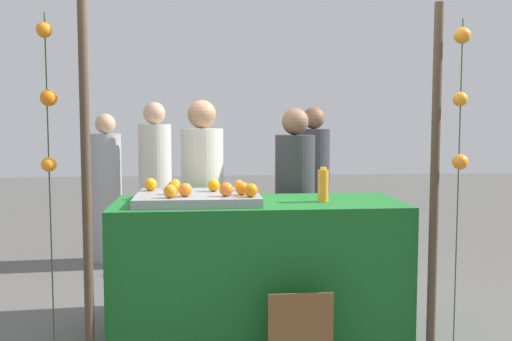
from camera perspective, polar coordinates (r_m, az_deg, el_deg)
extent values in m
plane|color=#565451|center=(4.21, 0.21, -15.76)|extent=(24.00, 24.00, 0.00)
cube|color=#196023|center=(4.07, 0.21, -9.59)|extent=(1.97, 0.82, 0.93)
cube|color=gray|center=(3.96, -5.76, -2.68)|extent=(0.82, 0.67, 0.06)
sphere|color=orange|center=(3.77, -2.96, -1.87)|extent=(0.09, 0.09, 0.09)
sphere|color=orange|center=(3.83, -1.36, -1.78)|extent=(0.09, 0.09, 0.09)
sphere|color=orange|center=(3.78, -6.99, -1.90)|extent=(0.09, 0.09, 0.09)
sphere|color=orange|center=(3.73, -0.49, -1.96)|extent=(0.09, 0.09, 0.09)
sphere|color=orange|center=(3.91, -8.13, -1.69)|extent=(0.09, 0.09, 0.09)
sphere|color=orange|center=(4.14, -10.35, -1.37)|extent=(0.09, 0.09, 0.09)
sphere|color=orange|center=(3.73, -8.46, -2.03)|extent=(0.09, 0.09, 0.09)
sphere|color=orange|center=(4.05, -4.19, -1.46)|extent=(0.09, 0.09, 0.09)
sphere|color=orange|center=(4.21, -7.98, -1.33)|extent=(0.07, 0.07, 0.07)
sphere|color=orange|center=(4.10, -1.67, -1.46)|extent=(0.07, 0.07, 0.07)
cylinder|color=orange|center=(3.97, 6.63, -1.50)|extent=(0.07, 0.07, 0.22)
cylinder|color=yellow|center=(3.96, 6.65, 0.21)|extent=(0.04, 0.04, 0.02)
cube|color=brown|center=(3.60, 4.44, -15.59)|extent=(0.40, 0.01, 0.47)
cube|color=black|center=(3.61, 4.40, -15.51)|extent=(0.37, 0.02, 0.45)
cylinder|color=beige|center=(4.60, -5.28, -4.79)|extent=(0.33, 0.33, 1.43)
sphere|color=#A87A59|center=(4.54, -5.37, 5.53)|extent=(0.22, 0.22, 0.22)
cylinder|color=#333338|center=(4.70, 3.83, -4.90)|extent=(0.32, 0.32, 1.37)
sphere|color=brown|center=(4.63, 3.89, 4.83)|extent=(0.21, 0.21, 0.21)
cylinder|color=beige|center=(6.08, -9.89, -2.35)|extent=(0.34, 0.34, 1.46)
sphere|color=tan|center=(6.04, -10.01, 5.59)|extent=(0.23, 0.23, 0.23)
cylinder|color=#333338|center=(5.88, 5.65, -2.78)|extent=(0.33, 0.33, 1.41)
sphere|color=brown|center=(5.83, 5.72, 5.17)|extent=(0.22, 0.22, 0.22)
cylinder|color=#99999E|center=(6.33, -14.48, -2.62)|extent=(0.31, 0.31, 1.35)
sphere|color=tan|center=(6.28, -14.63, 4.48)|extent=(0.21, 0.21, 0.21)
cylinder|color=#473828|center=(3.55, -16.39, -1.44)|extent=(0.06, 0.06, 2.21)
cylinder|color=#473828|center=(3.78, 17.20, -1.09)|extent=(0.06, 0.06, 2.21)
cylinder|color=#2D4C23|center=(3.59, -19.66, -2.31)|extent=(0.01, 0.01, 2.10)
sphere|color=orange|center=(3.60, -20.16, 12.90)|extent=(0.09, 0.09, 0.09)
sphere|color=orange|center=(3.57, -19.76, 6.77)|extent=(0.10, 0.10, 0.10)
sphere|color=orange|center=(3.58, -19.75, 0.58)|extent=(0.09, 0.09, 0.09)
cylinder|color=#2D4C23|center=(3.80, 19.29, -1.90)|extent=(0.01, 0.01, 2.10)
sphere|color=orange|center=(3.82, 19.68, 12.43)|extent=(0.10, 0.10, 0.10)
sphere|color=orange|center=(3.78, 19.49, 6.65)|extent=(0.09, 0.09, 0.09)
sphere|color=orange|center=(3.78, 19.48, 0.80)|extent=(0.10, 0.10, 0.10)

